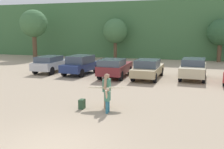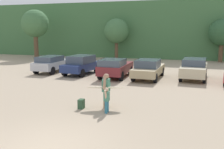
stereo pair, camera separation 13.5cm
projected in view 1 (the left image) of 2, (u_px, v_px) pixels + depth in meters
ground_plane at (49, 147)px, 8.30m from camera, size 120.00×120.00×0.00m
hillside_ridge at (162, 30)px, 38.47m from camera, size 108.00×12.00×7.37m
tree_far_left at (34, 24)px, 33.29m from camera, size 3.49×3.49×6.27m
tree_center at (115, 31)px, 32.98m from camera, size 3.12×3.12×5.14m
tree_left at (221, 33)px, 29.85m from camera, size 3.04×3.04×4.95m
parked_car_silver at (51, 63)px, 22.85m from camera, size 1.82×4.16×1.46m
parked_car_navy at (81, 64)px, 21.83m from camera, size 2.14×4.09×1.59m
parked_car_maroon at (115, 67)px, 20.37m from camera, size 1.89×4.30×1.52m
parked_car_tan at (148, 69)px, 19.89m from camera, size 1.98×4.62×1.49m
parked_car_champagne at (193, 68)px, 19.81m from camera, size 2.06×4.50×1.54m
person_adult at (107, 88)px, 12.41m from camera, size 0.31×0.68×1.64m
person_child at (108, 99)px, 11.63m from camera, size 0.22×0.51×1.15m
surfboard_cream at (107, 88)px, 12.42m from camera, size 1.92×1.02×0.21m
backpack_dropped at (82, 104)px, 12.31m from camera, size 0.24×0.34×0.45m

